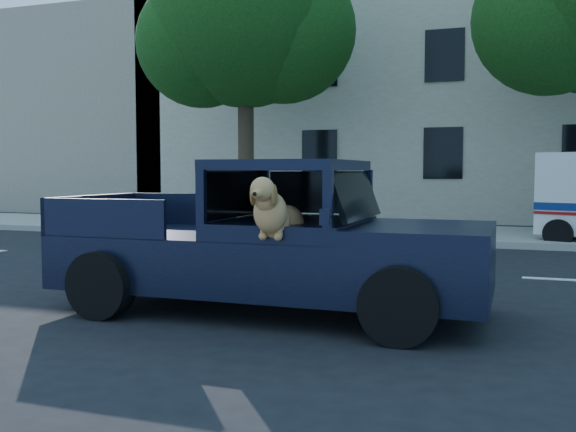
% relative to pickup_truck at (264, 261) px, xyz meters
% --- Properties ---
extents(ground, '(120.00, 120.00, 0.00)m').
position_rel_pickup_truck_xyz_m(ground, '(-0.31, 0.11, -0.59)').
color(ground, black).
rests_on(ground, ground).
extents(far_sidewalk, '(60.00, 4.00, 0.15)m').
position_rel_pickup_truck_xyz_m(far_sidewalk, '(-0.31, 9.31, -0.52)').
color(far_sidewalk, gray).
rests_on(far_sidewalk, ground).
extents(lane_stripes, '(21.60, 0.14, 0.01)m').
position_rel_pickup_truck_xyz_m(lane_stripes, '(1.69, 3.51, -0.59)').
color(lane_stripes, silver).
rests_on(lane_stripes, ground).
extents(street_tree_left, '(6.00, 5.20, 8.60)m').
position_rel_pickup_truck_xyz_m(street_tree_left, '(-4.28, 9.73, 5.12)').
color(street_tree_left, '#332619').
rests_on(street_tree_left, ground).
extents(building_main, '(26.00, 6.00, 9.00)m').
position_rel_pickup_truck_xyz_m(building_main, '(2.69, 16.61, 3.91)').
color(building_main, beige).
rests_on(building_main, ground).
extents(building_left, '(12.00, 6.00, 8.00)m').
position_rel_pickup_truck_xyz_m(building_left, '(-15.31, 16.61, 3.41)').
color(building_left, tan).
rests_on(building_left, ground).
extents(pickup_truck, '(4.93, 2.52, 1.76)m').
position_rel_pickup_truck_xyz_m(pickup_truck, '(0.00, 0.00, 0.00)').
color(pickup_truck, black).
rests_on(pickup_truck, ground).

